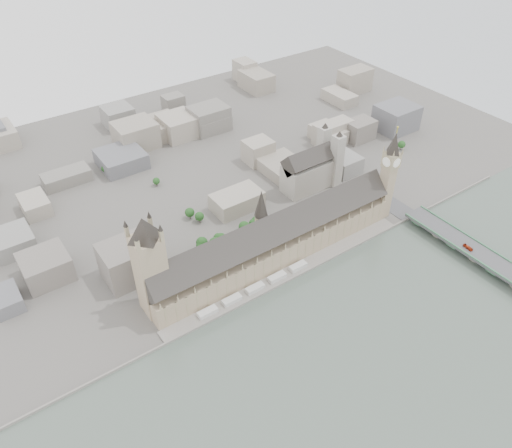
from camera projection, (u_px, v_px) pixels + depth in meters
ground at (285, 269)px, 477.83m from camera, size 900.00×900.00×0.00m
river_thames at (420, 395)px, 372.06m from camera, size 600.00×600.00×0.00m
embankment_wall at (295, 277)px, 467.28m from camera, size 600.00×1.50×3.00m
river_terrace at (290, 273)px, 472.40m from camera, size 270.00×15.00×2.00m
terrace_tents at (255, 288)px, 452.92m from camera, size 118.00×7.00×4.00m
palace_of_westminster at (273, 240)px, 476.32m from camera, size 265.00×40.73×55.44m
elizabeth_tower at (389, 170)px, 508.67m from camera, size 17.00×17.00×107.50m
victoria_tower at (149, 262)px, 405.41m from camera, size 30.00×30.00×100.00m
central_tower at (261, 211)px, 453.94m from camera, size 13.00×13.00×48.00m
westminster_bridge at (470, 251)px, 491.20m from camera, size 25.00×325.00×10.25m
bridge_parapets at (512, 272)px, 459.12m from camera, size 25.00×235.00×1.15m
westminster_abbey at (312, 168)px, 572.85m from camera, size 68.00×36.00×64.00m
city_skyline_inland at (166, 147)px, 623.06m from camera, size 720.00×360.00×38.00m
park_trees at (242, 234)px, 507.14m from camera, size 110.00×30.00×15.00m
red_bus_north at (468, 247)px, 485.13m from camera, size 3.13×10.69×2.94m
car_approach at (369, 178)px, 581.78m from camera, size 2.80×5.18×1.42m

